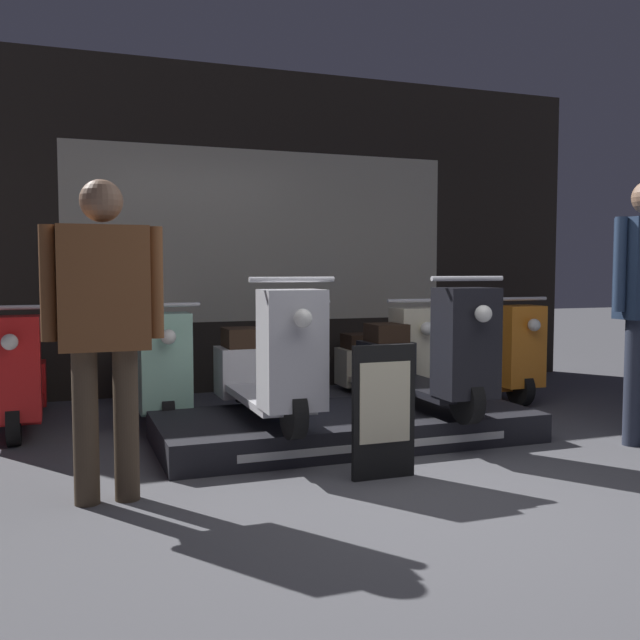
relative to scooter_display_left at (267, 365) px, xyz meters
name	(u,v)px	position (x,y,z in m)	size (l,w,h in m)	color
ground_plane	(472,507)	(0.66, -1.49, -0.58)	(30.00, 30.00, 0.00)	#4C4C51
shop_wall_back	(264,231)	(0.66, 2.40, 1.02)	(7.07, 0.09, 3.20)	#28231E
display_platform	(346,426)	(0.60, 0.06, -0.47)	(2.66, 1.14, 0.20)	black
scooter_display_left	(267,365)	(0.00, 0.00, 0.00)	(0.53, 1.65, 0.97)	black
scooter_display_right	(426,358)	(1.20, 0.00, 0.00)	(0.53, 1.65, 0.97)	black
scooter_backrow_0	(17,380)	(-1.62, 1.28, -0.20)	(0.53, 1.65, 0.97)	black
scooter_backrow_1	(156,373)	(-0.58, 1.28, -0.20)	(0.53, 1.65, 0.97)	black
scooter_backrow_2	(278,367)	(0.46, 1.28, -0.20)	(0.53, 1.65, 0.97)	black
scooter_backrow_3	(387,362)	(1.50, 1.28, -0.20)	(0.53, 1.65, 0.97)	black
scooter_backrow_4	(485,357)	(2.54, 1.28, -0.20)	(0.53, 1.65, 0.97)	black
person_left_browsing	(104,312)	(-1.09, -0.75, 0.42)	(0.61, 0.25, 1.68)	#473828
price_sign_board	(384,411)	(0.45, -0.87, -0.18)	(0.39, 0.04, 0.78)	black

